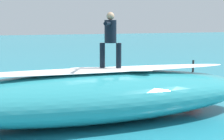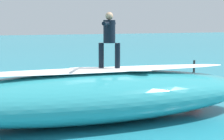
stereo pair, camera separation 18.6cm
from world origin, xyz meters
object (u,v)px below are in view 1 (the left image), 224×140
surfboard_paddling (113,91)px  surfer_paddling (110,86)px  surfer_riding (110,36)px  buoy_marker (192,84)px  surfboard_riding (110,69)px

surfboard_paddling → surfer_paddling: surfer_paddling is taller
surfboard_paddling → surfer_paddling: size_ratio=1.36×
surfer_riding → surfer_paddling: 4.18m
surfer_riding → surfer_paddling: bearing=-79.5°
surfer_paddling → buoy_marker: (-2.57, 1.67, 0.17)m
surfboard_riding → surfboard_paddling: size_ratio=1.20×
surfboard_paddling → buoy_marker: (-2.50, 1.57, 0.34)m
surfboard_riding → buoy_marker: bearing=-124.1°
surfboard_paddling → buoy_marker: size_ratio=1.50×
surfer_riding → surfboard_paddling: bearing=-81.2°
surfboard_paddling → buoy_marker: 2.97m
buoy_marker → surfer_riding: bearing=23.1°
surfboard_paddling → surfboard_riding: bearing=-61.7°
surfer_paddling → buoy_marker: size_ratio=1.10×
surfer_riding → surfboard_paddling: surfer_riding is taller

